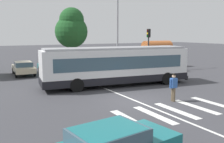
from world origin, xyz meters
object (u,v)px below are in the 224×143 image
(parked_car_teal, at_px, (51,66))
(parked_car_champagne, at_px, (23,67))
(parked_car_red, at_px, (78,65))
(traffic_light_far_corner, at_px, (148,43))
(pedestrian_crossing_street, at_px, (173,86))
(bus_stop_shelter, at_px, (157,48))
(parked_car_white, at_px, (99,64))
(twin_arm_street_lamp, at_px, (118,14))
(background_tree_right, at_px, (71,28))
(city_transit_bus, at_px, (117,66))

(parked_car_teal, bearing_deg, parked_car_champagne, 169.47)
(parked_car_red, bearing_deg, traffic_light_far_corner, -28.32)
(pedestrian_crossing_street, height_order, parked_car_teal, pedestrian_crossing_street)
(pedestrian_crossing_street, distance_m, bus_stop_shelter, 16.29)
(parked_car_red, bearing_deg, parked_car_champagne, 173.80)
(pedestrian_crossing_street, height_order, parked_car_white, pedestrian_crossing_street)
(parked_car_champagne, height_order, bus_stop_shelter, bus_stop_shelter)
(pedestrian_crossing_street, height_order, twin_arm_street_lamp, twin_arm_street_lamp)
(traffic_light_far_corner, bearing_deg, parked_car_teal, 158.79)
(traffic_light_far_corner, bearing_deg, background_tree_right, 122.30)
(twin_arm_street_lamp, relative_size, background_tree_right, 1.41)
(parked_car_champagne, xyz_separation_m, parked_car_red, (5.54, -0.60, 0.00))
(parked_car_white, bearing_deg, pedestrian_crossing_street, -97.56)
(parked_car_champagne, distance_m, twin_arm_street_lamp, 11.80)
(parked_car_red, distance_m, twin_arm_street_lamp, 7.36)
(background_tree_right, bearing_deg, parked_car_white, -76.02)
(parked_car_champagne, relative_size, parked_car_teal, 1.01)
(pedestrian_crossing_street, xyz_separation_m, parked_car_white, (1.88, 14.18, -0.20))
(background_tree_right, bearing_deg, twin_arm_street_lamp, -56.09)
(bus_stop_shelter, relative_size, twin_arm_street_lamp, 0.37)
(parked_car_white, xyz_separation_m, background_tree_right, (-1.28, 5.15, 4.02))
(parked_car_champagne, distance_m, parked_car_red, 5.57)
(parked_car_champagne, xyz_separation_m, parked_car_teal, (2.61, -0.49, 0.00))
(bus_stop_shelter, bearing_deg, pedestrian_crossing_street, -125.35)
(parked_car_champagne, height_order, parked_car_teal, same)
(city_transit_bus, height_order, twin_arm_street_lamp, twin_arm_street_lamp)
(bus_stop_shelter, bearing_deg, twin_arm_street_lamp, 171.80)
(parked_car_champagne, relative_size, bus_stop_shelter, 1.20)
(city_transit_bus, bearing_deg, bus_stop_shelter, 36.28)
(parked_car_champagne, relative_size, traffic_light_far_corner, 1.00)
(parked_car_white, xyz_separation_m, traffic_light_far_corner, (4.21, -3.54, 2.34))
(pedestrian_crossing_street, xyz_separation_m, parked_car_red, (-0.65, 14.27, -0.20))
(traffic_light_far_corner, relative_size, twin_arm_street_lamp, 0.45)
(parked_car_champagne, bearing_deg, parked_car_teal, -10.53)
(pedestrian_crossing_street, height_order, parked_car_champagne, pedestrian_crossing_street)
(parked_car_teal, distance_m, twin_arm_street_lamp, 9.55)
(pedestrian_crossing_street, distance_m, background_tree_right, 19.71)
(pedestrian_crossing_street, bearing_deg, city_transit_bus, 95.87)
(traffic_light_far_corner, xyz_separation_m, bus_stop_shelter, (3.29, 2.60, -0.68))
(bus_stop_shelter, xyz_separation_m, twin_arm_street_lamp, (-5.19, 0.75, 3.88))
(parked_car_red, relative_size, traffic_light_far_corner, 0.98)
(parked_car_white, bearing_deg, traffic_light_far_corner, -40.08)
(pedestrian_crossing_street, bearing_deg, bus_stop_shelter, 54.65)
(parked_car_red, relative_size, parked_car_white, 1.00)
(parked_car_teal, distance_m, parked_car_red, 2.93)
(parked_car_red, relative_size, bus_stop_shelter, 1.18)
(parked_car_teal, xyz_separation_m, parked_car_white, (5.46, -0.21, 0.00))
(traffic_light_far_corner, bearing_deg, bus_stop_shelter, 38.29)
(parked_car_red, xyz_separation_m, background_tree_right, (1.25, 5.05, 4.02))
(parked_car_teal, bearing_deg, background_tree_right, 49.77)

